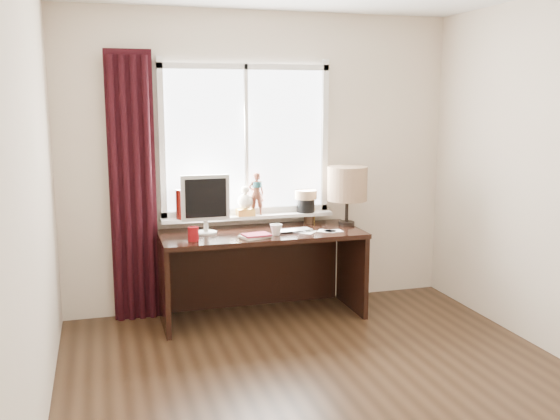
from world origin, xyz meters
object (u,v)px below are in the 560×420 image
object	(u,v)px
red_cup	(193,234)
monitor	(205,200)
table_lamp	(347,184)
laptop	(295,231)
mug	(276,229)
desk	(259,257)

from	to	relation	value
red_cup	monitor	world-z (taller)	monitor
red_cup	table_lamp	distance (m)	1.46
laptop	red_cup	distance (m)	0.88
table_lamp	laptop	bearing A→B (deg)	-163.68
red_cup	table_lamp	xyz separation A→B (m)	(1.40, 0.26, 0.31)
laptop	mug	distance (m)	0.21
laptop	monitor	size ratio (longest dim) A/B	0.61
laptop	monitor	xyz separation A→B (m)	(-0.73, 0.15, 0.27)
desk	monitor	distance (m)	0.70
laptop	desk	bearing A→B (deg)	139.26
desk	monitor	world-z (taller)	monitor
mug	table_lamp	distance (m)	0.82
laptop	red_cup	bearing A→B (deg)	179.12
mug	red_cup	xyz separation A→B (m)	(-0.68, -0.02, 0.01)
mug	red_cup	distance (m)	0.68
laptop	red_cup	world-z (taller)	red_cup
laptop	table_lamp	size ratio (longest dim) A/B	0.57
table_lamp	red_cup	bearing A→B (deg)	-169.69
desk	table_lamp	bearing A→B (deg)	-1.39
red_cup	monitor	xyz separation A→B (m)	(0.14, 0.25, 0.22)
red_cup	monitor	distance (m)	0.36
mug	monitor	bearing A→B (deg)	156.98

